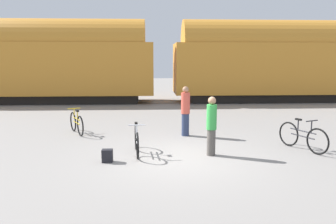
{
  "coord_description": "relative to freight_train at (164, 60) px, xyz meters",
  "views": [
    {
      "loc": [
        -0.83,
        -8.7,
        2.67
      ],
      "look_at": [
        -0.32,
        1.13,
        1.1
      ],
      "focal_mm": 35.0,
      "sensor_mm": 36.0,
      "label": 1
    }
  ],
  "objects": [
    {
      "name": "rail_near",
      "position": [
        0.0,
        -0.72,
        -2.68
      ],
      "size": [
        66.7,
        0.07,
        0.01
      ],
      "primitive_type": "cube",
      "color": "#4C4238",
      "rests_on": "ground_plane"
    },
    {
      "name": "ground_plane",
      "position": [
        0.0,
        -12.28,
        -2.69
      ],
      "size": [
        80.0,
        80.0,
        0.0
      ],
      "primitive_type": "plane",
      "color": "gray"
    },
    {
      "name": "person_in_red",
      "position": [
        0.37,
        -9.64,
        -1.8
      ],
      "size": [
        0.31,
        0.31,
        1.76
      ],
      "rotation": [
        0.0,
        0.0,
        1.57
      ],
      "color": "#283351",
      "rests_on": "ground_plane"
    },
    {
      "name": "bicycle_black",
      "position": [
        3.67,
        -11.69,
        -2.29
      ],
      "size": [
        0.78,
        1.7,
        0.95
      ],
      "color": "black",
      "rests_on": "ground_plane"
    },
    {
      "name": "backpack",
      "position": [
        -2.0,
        -12.57,
        -2.52
      ],
      "size": [
        0.28,
        0.2,
        0.34
      ],
      "color": "black",
      "rests_on": "ground_plane"
    },
    {
      "name": "bicycle_yellow",
      "position": [
        -3.56,
        -9.09,
        -2.3
      ],
      "size": [
        0.83,
        1.53,
        0.91
      ],
      "color": "black",
      "rests_on": "ground_plane"
    },
    {
      "name": "bicycle_silver",
      "position": [
        -1.26,
        -11.86,
        -2.3
      ],
      "size": [
        0.46,
        1.69,
        0.91
      ],
      "color": "black",
      "rests_on": "ground_plane"
    },
    {
      "name": "freight_train",
      "position": [
        0.0,
        0.0,
        0.0
      ],
      "size": [
        54.7,
        3.11,
        5.18
      ],
      "color": "black",
      "rests_on": "ground_plane"
    },
    {
      "name": "rail_far",
      "position": [
        0.0,
        0.72,
        -2.68
      ],
      "size": [
        66.7,
        0.07,
        0.01
      ],
      "primitive_type": "cube",
      "color": "#4C4238",
      "rests_on": "ground_plane"
    },
    {
      "name": "person_in_green",
      "position": [
        0.85,
        -12.09,
        -1.83
      ],
      "size": [
        0.28,
        0.28,
        1.67
      ],
      "rotation": [
        0.0,
        0.0,
        2.41
      ],
      "color": "#514C47",
      "rests_on": "ground_plane"
    }
  ]
}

